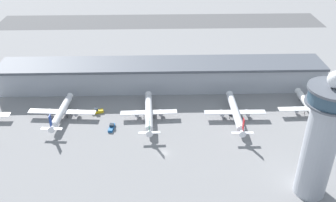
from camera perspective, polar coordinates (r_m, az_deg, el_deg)
name	(u,v)px	position (r m, az deg, el deg)	size (l,w,h in m)	color
ground_plane	(164,153)	(188.10, -0.58, -7.94)	(1000.00, 1000.00, 0.00)	gray
terminal_building	(162,75)	(242.91, -0.90, 3.98)	(206.97, 25.00, 17.23)	#A3A8B2
runway_strip	(160,21)	(371.50, -1.19, 12.04)	(310.45, 44.00, 0.01)	#515154
control_tower	(322,138)	(161.62, 22.37, -5.18)	(19.09, 19.09, 57.91)	#ADB2BC
airplane_gate_bravo	(62,112)	(220.48, -15.91, -1.57)	(38.62, 37.36, 12.81)	white
airplane_gate_charlie	(149,112)	(211.71, -2.94, -1.74)	(32.31, 42.76, 12.86)	white
airplane_gate_delta	(235,112)	(214.44, 10.23, -1.69)	(34.86, 43.29, 13.33)	silver
airplane_gate_echo	(310,109)	(229.47, 20.87, -1.09)	(36.32, 43.13, 12.87)	white
service_truck_catering	(233,113)	(220.08, 9.95, -1.82)	(5.87, 2.29, 3.07)	black
service_truck_baggage	(97,111)	(222.24, -10.74, -1.54)	(7.32, 4.40, 3.18)	black
service_truck_water	(112,127)	(207.12, -8.60, -3.99)	(3.40, 7.84, 2.57)	black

